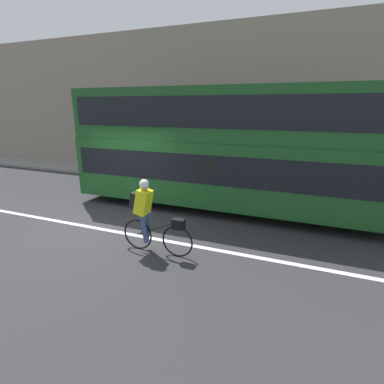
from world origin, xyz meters
TOP-DOWN VIEW (x-y plane):
  - ground_plane at (0.00, 0.00)m, footprint 80.00×80.00m
  - road_center_line at (0.00, -0.15)m, footprint 50.00×0.14m
  - sidewalk_curb at (0.00, 5.98)m, footprint 60.00×2.09m
  - building_facade at (0.00, 7.17)m, footprint 60.00×0.30m
  - bus at (2.71, 2.76)m, footprint 9.39×2.49m
  - cyclist_on_bike at (1.99, -0.75)m, footprint 1.70×0.32m
  - trash_bin at (3.23, 5.87)m, footprint 0.51×0.51m

SIDE VIEW (x-z plane):
  - ground_plane at x=0.00m, z-range 0.00..0.00m
  - road_center_line at x=0.00m, z-range 0.00..0.01m
  - sidewalk_curb at x=0.00m, z-range 0.00..0.10m
  - trash_bin at x=3.23m, z-range 0.10..1.09m
  - cyclist_on_bike at x=1.99m, z-range 0.06..1.72m
  - bus at x=2.71m, z-range 0.21..3.87m
  - building_facade at x=0.00m, z-range 0.00..6.48m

